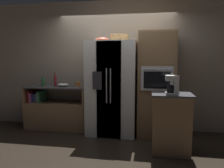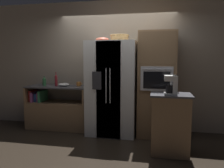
# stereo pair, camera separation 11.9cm
# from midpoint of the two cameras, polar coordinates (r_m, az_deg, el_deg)

# --- Properties ---
(ground_plane) EXTENTS (20.00, 20.00, 0.00)m
(ground_plane) POSITION_cam_midpoint_polar(r_m,az_deg,el_deg) (4.65, -0.49, -12.83)
(ground_plane) COLOR black
(wall_back) EXTENTS (12.00, 0.06, 2.80)m
(wall_back) POSITION_cam_midpoint_polar(r_m,az_deg,el_deg) (4.85, 0.47, 4.86)
(wall_back) COLOR tan
(wall_back) RESTS_ON ground_plane
(counter_left) EXTENTS (1.37, 0.55, 0.95)m
(counter_left) POSITION_cam_midpoint_polar(r_m,az_deg,el_deg) (5.08, -14.81, -7.24)
(counter_left) COLOR #93704C
(counter_left) RESTS_ON ground_plane
(refrigerator) EXTENTS (0.98, 0.79, 1.90)m
(refrigerator) POSITION_cam_midpoint_polar(r_m,az_deg,el_deg) (4.49, -0.77, -1.07)
(refrigerator) COLOR white
(refrigerator) RESTS_ON ground_plane
(wall_oven) EXTENTS (0.72, 0.71, 2.07)m
(wall_oven) POSITION_cam_midpoint_polar(r_m,az_deg,el_deg) (4.46, 10.71, -0.05)
(wall_oven) COLOR #93704C
(wall_oven) RESTS_ON ground_plane
(island_counter) EXTENTS (0.65, 0.48, 0.99)m
(island_counter) POSITION_cam_midpoint_polar(r_m,az_deg,el_deg) (3.75, 14.31, -9.93)
(island_counter) COLOR #93704C
(island_counter) RESTS_ON ground_plane
(wicker_basket) EXTENTS (0.39, 0.39, 0.14)m
(wicker_basket) POSITION_cam_midpoint_polar(r_m,az_deg,el_deg) (4.52, 1.16, 11.98)
(wicker_basket) COLOR tan
(wicker_basket) RESTS_ON refrigerator
(fruit_bowl) EXTENTS (0.27, 0.27, 0.08)m
(fruit_bowl) POSITION_cam_midpoint_polar(r_m,az_deg,el_deg) (4.51, -3.34, 11.55)
(fruit_bowl) COLOR #DB664C
(fruit_bowl) RESTS_ON refrigerator
(bottle_tall) EXTENTS (0.06, 0.06, 0.31)m
(bottle_tall) POSITION_cam_midpoint_polar(r_m,az_deg,el_deg) (4.97, -15.29, 0.96)
(bottle_tall) COLOR maroon
(bottle_tall) RESTS_ON counter_left
(bottle_short) EXTENTS (0.08, 0.08, 0.22)m
(bottle_short) POSITION_cam_midpoint_polar(r_m,az_deg,el_deg) (5.07, -18.18, 0.62)
(bottle_short) COLOR #33723F
(bottle_short) RESTS_ON counter_left
(mug) EXTENTS (0.13, 0.10, 0.09)m
(mug) POSITION_cam_midpoint_polar(r_m,az_deg,el_deg) (4.87, -9.56, -0.01)
(mug) COLOR orange
(mug) RESTS_ON counter_left
(mixing_bowl) EXTENTS (0.23, 0.23, 0.08)m
(mixing_bowl) POSITION_cam_midpoint_polar(r_m,az_deg,el_deg) (4.87, -13.33, -0.20)
(mixing_bowl) COLOR white
(mixing_bowl) RESTS_ON counter_left
(coffee_maker) EXTENTS (0.20, 0.22, 0.30)m
(coffee_maker) POSITION_cam_midpoint_polar(r_m,az_deg,el_deg) (3.57, 14.80, 0.00)
(coffee_maker) COLOR white
(coffee_maker) RESTS_ON island_counter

